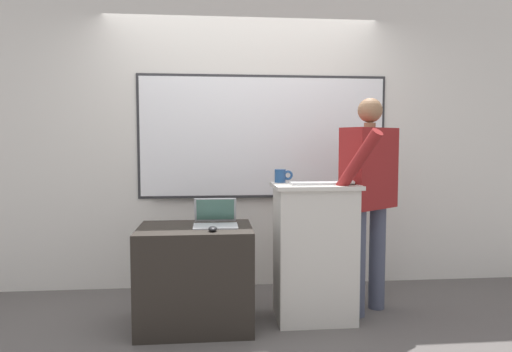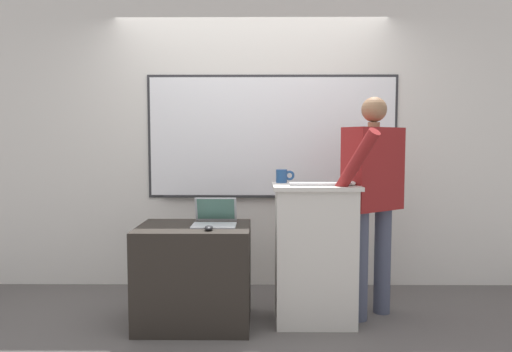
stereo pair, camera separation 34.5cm
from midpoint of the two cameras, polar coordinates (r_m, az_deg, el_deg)
name	(u,v)px [view 2 (the right image)]	position (r m, az deg, el deg)	size (l,w,h in m)	color
ground_plane	(249,338)	(3.35, 2.22, -19.68)	(30.00, 30.00, 0.00)	#5B5654
back_wall	(253,129)	(4.31, 1.87, 5.84)	(6.40, 0.17, 2.96)	silver
lectern_podium	(315,253)	(3.53, 10.17, -9.50)	(0.63, 0.46, 1.04)	beige
side_desk	(195,275)	(3.48, -4.83, -12.23)	(0.83, 0.60, 0.74)	#28231E
person_presenter	(373,190)	(3.64, 17.05, -1.66)	(0.63, 0.76, 1.70)	#474C60
laptop	(215,217)	(3.44, -2.29, -5.11)	(0.32, 0.31, 0.20)	#B7BABF
wireless_keyboard	(317,184)	(3.38, 10.57, -0.99)	(0.41, 0.12, 0.02)	silver
computer_mouse_by_laptop	(209,228)	(3.21, -2.86, -6.53)	(0.06, 0.10, 0.03)	black
computer_mouse_by_keyboard	(351,183)	(3.42, 14.70, -0.89)	(0.06, 0.10, 0.03)	silver
coffee_mug	(283,176)	(3.56, 6.12, -0.01)	(0.14, 0.09, 0.10)	#234C84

